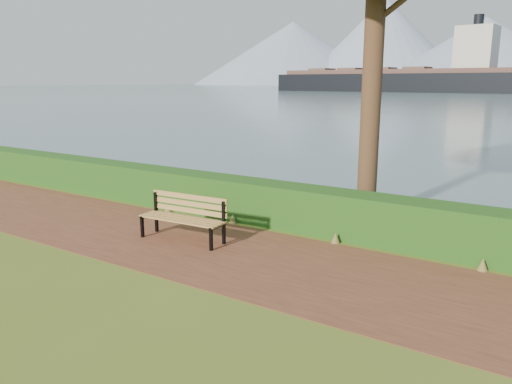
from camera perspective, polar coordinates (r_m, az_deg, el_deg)
The scene contains 5 objects.
ground at distance 9.92m, azimuth -4.45°, elevation -7.40°, with size 140.00×140.00×0.00m, color #50631C.
path at distance 10.14m, azimuth -3.41°, elevation -6.90°, with size 40.00×3.40×0.01m, color #522B1C.
hedge at distance 11.84m, azimuth 3.18°, elevation -1.52°, with size 32.00×0.85×1.00m, color #174012.
bench at distance 10.88m, azimuth -8.17°, elevation -2.56°, with size 1.99×0.71×0.98m.
cargo_ship at distance 162.91m, azimuth 16.00°, elevation 12.15°, with size 77.59×18.75×23.32m.
Camera 1 is at (5.71, -7.37, 3.38)m, focal length 35.00 mm.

